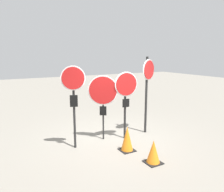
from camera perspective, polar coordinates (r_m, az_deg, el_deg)
ground_plane at (r=7.10m, az=0.80°, el=-11.21°), size 40.00×40.00×0.00m
stop_sign_0 at (r=6.08m, az=-10.05°, el=1.67°), size 0.64×0.26×2.37m
stop_sign_1 at (r=6.66m, az=-2.39°, el=0.68°), size 0.78×0.51×2.04m
stop_sign_2 at (r=6.74m, az=3.65°, el=1.17°), size 0.76×0.16×2.14m
stop_sign_3 at (r=7.35m, az=9.30°, el=3.81°), size 0.64×0.28×2.59m
traffic_cone_0 at (r=5.66m, az=10.75°, el=-14.14°), size 0.40×0.40×0.59m
traffic_cone_1 at (r=6.22m, az=3.97°, el=-11.06°), size 0.40×0.40×0.70m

